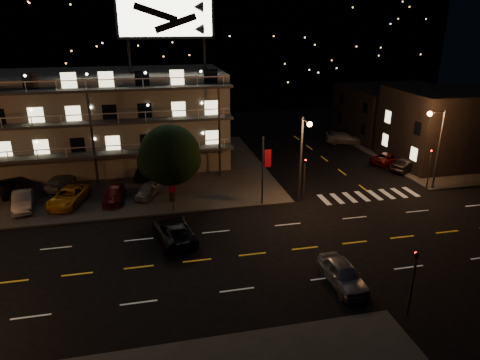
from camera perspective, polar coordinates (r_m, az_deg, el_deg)
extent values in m
plane|color=black|center=(30.91, -1.99, -10.27)|extent=(140.00, 140.00, 0.00)
cube|color=#353532|center=(49.62, -22.57, 0.43)|extent=(44.00, 24.00, 0.15)
cube|color=#353532|center=(59.82, 23.62, 3.56)|extent=(16.00, 24.00, 0.15)
cube|color=gray|center=(51.55, -18.24, 7.42)|extent=(28.00, 12.00, 10.00)
cube|color=gray|center=(50.70, -18.91, 13.20)|extent=(28.00, 12.00, 0.50)
cube|color=#353532|center=(45.35, -18.69, 3.23)|extent=(28.00, 1.80, 0.25)
cube|color=#353532|center=(44.56, -19.16, 7.16)|extent=(28.00, 1.80, 0.25)
cube|color=#353532|center=(43.99, -19.65, 11.20)|extent=(28.00, 1.80, 0.25)
cylinder|color=black|center=(48.26, -14.54, 15.70)|extent=(0.36, 0.36, 3.50)
cylinder|color=black|center=(48.70, -4.73, 16.30)|extent=(0.36, 0.36, 3.50)
cube|color=black|center=(48.18, -9.90, 20.50)|extent=(10.20, 0.50, 4.20)
cube|color=white|center=(47.88, -9.88, 20.50)|extent=(9.60, 0.06, 3.60)
cube|color=black|center=(55.78, 26.56, 6.43)|extent=(14.00, 10.00, 8.50)
cube|color=black|center=(65.45, 20.05, 8.50)|extent=(14.00, 12.00, 7.00)
cube|color=black|center=(96.30, -10.16, 18.02)|extent=(120.00, 20.00, 24.00)
cylinder|color=#2D2D30|center=(38.71, 8.10, 2.56)|extent=(0.20, 0.20, 8.00)
cylinder|color=#2D2D30|center=(36.99, 8.83, 7.79)|extent=(0.12, 1.80, 0.12)
sphere|color=orange|center=(36.29, 9.27, 7.35)|extent=(0.44, 0.44, 0.44)
cylinder|color=#2D2D30|center=(45.43, 24.94, 3.53)|extent=(0.20, 0.20, 8.00)
cylinder|color=#2D2D30|center=(44.10, 24.84, 8.20)|extent=(1.80, 0.12, 0.12)
sphere|color=orange|center=(43.65, 23.97, 8.08)|extent=(0.44, 0.44, 0.44)
cylinder|color=#2D2D30|center=(39.78, 8.52, -0.32)|extent=(0.14, 0.14, 3.60)
imported|color=black|center=(39.03, 8.70, 2.84)|extent=(0.20, 0.16, 1.00)
sphere|color=#FF0C0C|center=(38.95, 8.75, 2.64)|extent=(0.14, 0.14, 0.14)
cylinder|color=#2D2D30|center=(26.36, 21.89, -13.30)|extent=(0.14, 0.14, 3.60)
imported|color=black|center=(25.21, 22.58, -8.93)|extent=(0.20, 0.16, 1.00)
sphere|color=#FF0C0C|center=(25.34, 22.40, -9.00)|extent=(0.14, 0.14, 0.14)
cylinder|color=#2D2D30|center=(45.91, 23.89, 0.96)|extent=(0.14, 0.14, 3.60)
imported|color=black|center=(45.26, 24.31, 3.70)|extent=(0.16, 0.20, 1.00)
sphere|color=#FF0C0C|center=(45.21, 24.17, 3.57)|extent=(0.14, 0.14, 0.14)
cylinder|color=#2D2D30|center=(38.01, 3.03, 1.13)|extent=(0.16, 0.16, 6.40)
cube|color=#A40B20|center=(37.75, 3.73, 2.90)|extent=(0.60, 0.04, 1.60)
cylinder|color=#2D2D30|center=(37.75, -8.91, -2.66)|extent=(0.08, 0.08, 2.20)
cylinder|color=#A40B20|center=(37.31, -9.00, -1.21)|extent=(0.91, 0.04, 0.91)
cylinder|color=black|center=(39.57, -9.07, -1.07)|extent=(0.53, 0.53, 2.52)
sphere|color=black|center=(38.53, -9.33, 3.28)|extent=(5.46, 5.46, 5.46)
sphere|color=black|center=(39.08, -11.16, 2.44)|extent=(3.36, 3.36, 3.36)
sphere|color=black|center=(38.32, -7.53, 2.63)|extent=(3.15, 3.15, 3.15)
imported|color=gray|center=(42.24, -26.97, -2.49)|extent=(2.34, 4.74, 1.50)
imported|color=orange|center=(41.64, -21.87, -2.05)|extent=(3.76, 5.67, 1.45)
imported|color=#60120D|center=(40.98, -16.41, -1.86)|extent=(2.19, 4.50, 1.26)
imported|color=gray|center=(41.25, -12.20, -1.34)|extent=(2.74, 3.90, 1.23)
imported|color=black|center=(46.61, -28.14, -0.68)|extent=(4.29, 5.73, 1.45)
imported|color=gray|center=(45.92, -22.89, -0.23)|extent=(2.83, 4.74, 1.29)
imported|color=black|center=(46.14, -12.85, 1.06)|extent=(2.10, 4.13, 1.35)
imported|color=#60120D|center=(45.66, -8.39, 1.23)|extent=(2.26, 4.60, 1.45)
imported|color=black|center=(50.96, 21.58, 1.86)|extent=(4.68, 3.09, 1.46)
imported|color=#60120D|center=(52.91, 19.27, 2.76)|extent=(5.35, 3.84, 1.35)
imported|color=gray|center=(60.06, 13.78, 5.44)|extent=(5.53, 3.49, 1.49)
imported|color=black|center=(63.84, 14.22, 6.16)|extent=(3.78, 2.02, 1.22)
imported|color=gray|center=(28.44, 13.54, -12.07)|extent=(2.01, 4.60, 1.54)
imported|color=black|center=(33.20, -8.79, -6.69)|extent=(3.52, 5.91, 1.54)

